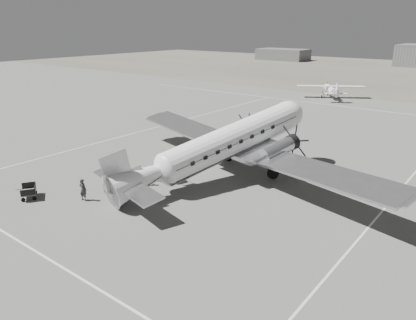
% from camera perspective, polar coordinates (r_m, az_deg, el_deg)
% --- Properties ---
extents(ground, '(260.00, 260.00, 0.00)m').
position_cam_1_polar(ground, '(32.64, 0.74, -3.92)').
color(ground, slate).
rests_on(ground, ground).
extents(taxi_line_near, '(60.00, 0.15, 0.01)m').
position_cam_1_polar(taxi_line_near, '(24.25, -20.33, -13.66)').
color(taxi_line_near, silver).
rests_on(taxi_line_near, ground).
extents(taxi_line_right, '(0.15, 80.00, 0.01)m').
position_cam_1_polar(taxi_line_right, '(27.79, 21.14, -9.46)').
color(taxi_line_right, silver).
rests_on(taxi_line_right, ground).
extents(taxi_line_left, '(0.15, 60.00, 0.01)m').
position_cam_1_polar(taxi_line_left, '(51.25, -8.57, 4.24)').
color(taxi_line_left, silver).
rests_on(taxi_line_left, ground).
extents(taxi_line_horizon, '(90.00, 0.15, 0.01)m').
position_cam_1_polar(taxi_line_horizon, '(67.75, 21.83, 6.59)').
color(taxi_line_horizon, silver).
rests_on(taxi_line_horizon, ground).
extents(shed_secondary, '(18.00, 10.00, 4.00)m').
position_cam_1_polar(shed_secondary, '(157.50, 10.49, 14.39)').
color(shed_secondary, '#5B5B5B').
rests_on(shed_secondary, ground).
extents(dc3_airliner, '(34.33, 27.83, 5.71)m').
position_cam_1_polar(dc3_airliner, '(33.63, 2.10, 1.91)').
color(dc3_airliner, silver).
rests_on(dc3_airliner, ground).
extents(light_plane_left, '(15.12, 14.44, 2.45)m').
position_cam_1_polar(light_plane_left, '(76.22, 16.90, 9.24)').
color(light_plane_left, white).
rests_on(light_plane_left, ground).
extents(baggage_cart_near, '(1.61, 1.21, 0.85)m').
position_cam_1_polar(baggage_cart_near, '(32.42, -13.13, -3.78)').
color(baggage_cart_near, '#5B5B5B').
rests_on(baggage_cart_near, ground).
extents(baggage_cart_far, '(2.10, 1.94, 0.97)m').
position_cam_1_polar(baggage_cart_far, '(33.50, -23.91, -4.10)').
color(baggage_cart_far, '#5B5B5B').
rests_on(baggage_cart_far, ground).
extents(ground_crew, '(0.69, 0.53, 1.70)m').
position_cam_1_polar(ground_crew, '(31.47, -17.17, -4.00)').
color(ground_crew, '#292929').
rests_on(ground_crew, ground).
extents(ramp_agent, '(0.74, 0.88, 1.63)m').
position_cam_1_polar(ramp_agent, '(33.35, -8.99, -2.16)').
color(ramp_agent, '#ACACAA').
rests_on(ramp_agent, ground).
extents(passenger, '(0.64, 0.87, 1.63)m').
position_cam_1_polar(passenger, '(33.99, -6.87, -1.65)').
color(passenger, silver).
rests_on(passenger, ground).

